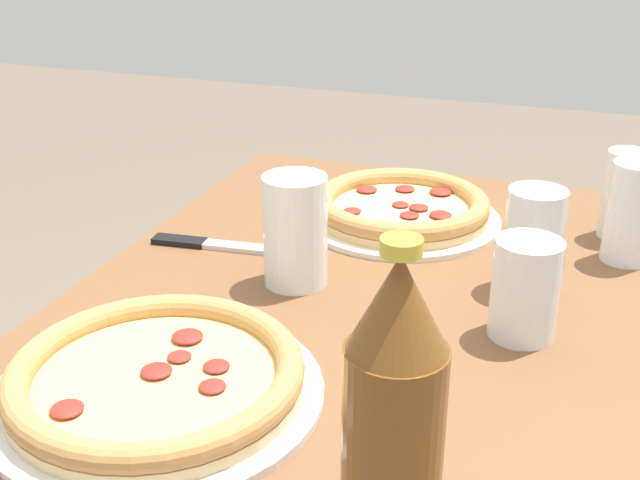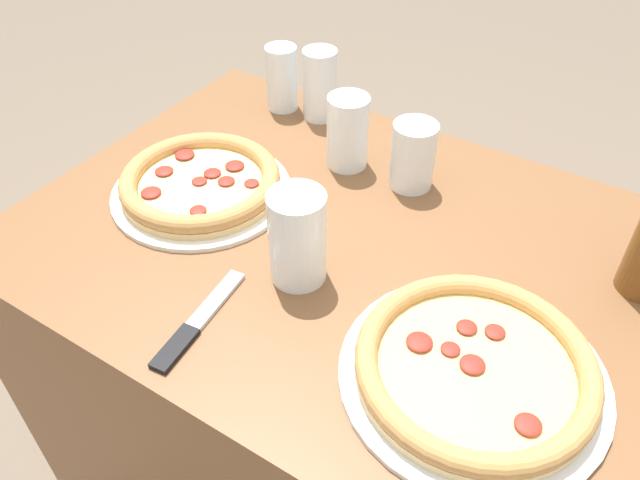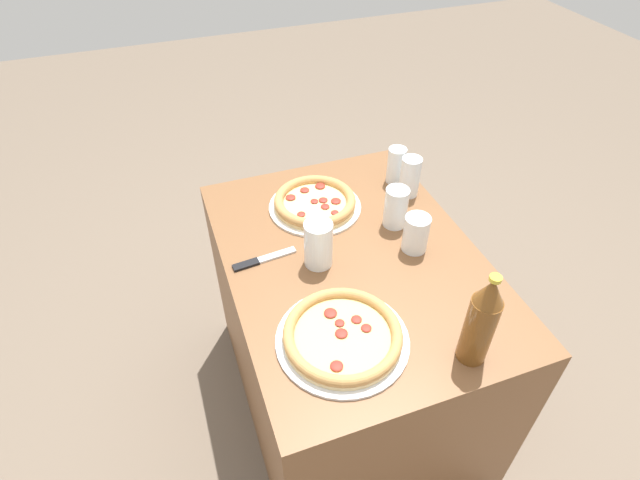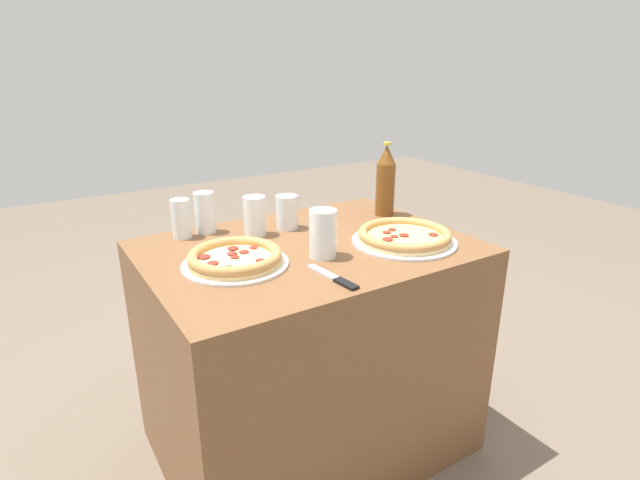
# 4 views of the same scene
# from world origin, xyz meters

# --- Properties ---
(ground_plane) EXTENTS (8.00, 8.00, 0.00)m
(ground_plane) POSITION_xyz_m (0.00, 0.00, 0.00)
(ground_plane) COLOR #6B5B4C
(table) EXTENTS (0.97, 0.71, 0.74)m
(table) POSITION_xyz_m (0.00, 0.00, 0.37)
(table) COLOR brown
(table) RESTS_ON ground_plane
(pizza_margherita) EXTENTS (0.29, 0.29, 0.04)m
(pizza_margherita) POSITION_xyz_m (0.25, 0.03, 0.76)
(pizza_margherita) COLOR silver
(pizza_margherita) RESTS_ON table
(pizza_salami) EXTENTS (0.32, 0.32, 0.04)m
(pizza_salami) POSITION_xyz_m (-0.26, 0.14, 0.76)
(pizza_salami) COLOR silver
(pizza_salami) RESTS_ON table
(glass_lemonade) EXTENTS (0.06, 0.06, 0.12)m
(glass_lemonade) POSITION_xyz_m (0.30, -0.28, 0.79)
(glass_lemonade) COLOR white
(glass_lemonade) RESTS_ON table
(glass_mango_juice) EXTENTS (0.07, 0.07, 0.13)m
(glass_mango_juice) POSITION_xyz_m (0.09, -0.17, 0.79)
(glass_mango_juice) COLOR white
(glass_mango_juice) RESTS_ON table
(glass_iced_tea) EXTENTS (0.06, 0.06, 0.13)m
(glass_iced_tea) POSITION_xyz_m (0.22, -0.29, 0.80)
(glass_iced_tea) COLOR white
(glass_iced_tea) RESTS_ON table
(glass_orange_juice) EXTENTS (0.08, 0.08, 0.14)m
(glass_orange_juice) POSITION_xyz_m (0.01, 0.10, 0.80)
(glass_orange_juice) COLOR white
(glass_orange_juice) RESTS_ON table
(glass_red_wine) EXTENTS (0.07, 0.07, 0.11)m
(glass_red_wine) POSITION_xyz_m (-0.03, -0.18, 0.79)
(glass_red_wine) COLOR white
(glass_red_wine) RESTS_ON table
(knife) EXTENTS (0.04, 0.19, 0.01)m
(knife) POSITION_xyz_m (0.07, 0.25, 0.74)
(knife) COLOR black
(knife) RESTS_ON table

